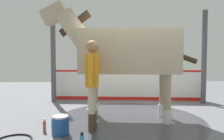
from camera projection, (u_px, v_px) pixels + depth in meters
ground_plane at (138, 119)px, 4.78m from camera, size 16.00×16.00×0.02m
wet_patch at (128, 119)px, 4.69m from camera, size 3.50×3.50×0.00m
barrier_wall at (127, 86)px, 6.89m from camera, size 0.61×5.21×1.05m
roof_post_near at (53, 57)px, 6.62m from camera, size 0.16×0.16×2.96m
roof_post_far at (204, 57)px, 6.35m from camera, size 0.16×0.16×2.96m
horse at (123, 53)px, 4.62m from camera, size 1.19×3.61×2.75m
handler at (92, 78)px, 3.94m from camera, size 0.71×0.24×1.78m
wash_bucket at (60, 125)px, 3.73m from camera, size 0.32×0.32×0.35m
bottle_spray at (44, 126)px, 3.87m from camera, size 0.06×0.06×0.25m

